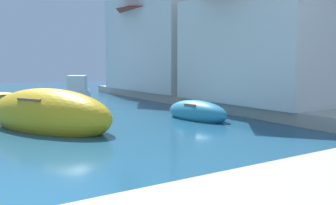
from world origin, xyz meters
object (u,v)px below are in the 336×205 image
at_px(moored_boat_5, 78,94).
at_px(waterfront_building_main, 275,36).
at_px(moored_boat_3, 197,112).
at_px(moored_boat_10, 49,115).
at_px(waterfront_building_annex, 172,34).
at_px(waterfront_building_far, 171,44).

height_order(moored_boat_5, waterfront_building_main, waterfront_building_main).
distance_m(moored_boat_5, waterfront_building_main, 11.89).
xyz_separation_m(moored_boat_3, waterfront_building_main, (5.07, 0.50, 3.35)).
xyz_separation_m(moored_boat_5, moored_boat_10, (-3.82, -8.68, 0.04)).
bearing_deg(moored_boat_5, waterfront_building_annex, -61.73).
height_order(moored_boat_5, waterfront_building_far, waterfront_building_far).
distance_m(moored_boat_3, waterfront_building_annex, 11.85).
relative_size(moored_boat_3, moored_boat_5, 0.80).
bearing_deg(waterfront_building_annex, moored_boat_5, -177.58).
xyz_separation_m(moored_boat_5, waterfront_building_annex, (6.99, 0.30, 3.93)).
distance_m(moored_boat_10, waterfront_building_main, 11.26).
bearing_deg(moored_boat_10, moored_boat_3, -126.34).
height_order(moored_boat_3, waterfront_building_far, waterfront_building_far).
height_order(moored_boat_5, moored_boat_10, moored_boat_5).
bearing_deg(moored_boat_10, moored_boat_5, -51.11).
distance_m(waterfront_building_annex, waterfront_building_far, 0.67).
relative_size(moored_boat_3, waterfront_building_main, 0.40).
bearing_deg(moored_boat_3, waterfront_building_far, -36.54).
distance_m(waterfront_building_main, waterfront_building_annex, 9.41).
distance_m(moored_boat_5, waterfront_building_annex, 8.03).
bearing_deg(moored_boat_5, moored_boat_3, -142.81).
xyz_separation_m(moored_boat_3, moored_boat_10, (-5.74, 0.91, 0.23)).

